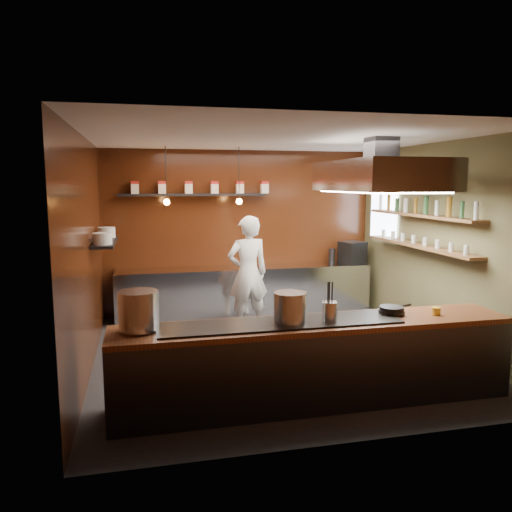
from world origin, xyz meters
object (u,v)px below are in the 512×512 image
object	(u,v)px
extractor_hood	(380,175)
espresso_machine	(352,252)
stockpot_small	(290,307)
stockpot_large	(139,310)
chef	(248,273)

from	to	relation	value
extractor_hood	espresso_machine	xyz separation A→B (m)	(0.77, 2.55, -1.40)
stockpot_small	espresso_machine	distance (m)	4.46
stockpot_large	chef	distance (m)	3.32
chef	stockpot_large	bearing A→B (deg)	50.96
extractor_hood	stockpot_large	bearing A→B (deg)	-160.46
extractor_hood	stockpot_small	world-z (taller)	extractor_hood
chef	espresso_machine	bearing A→B (deg)	-166.72
stockpot_large	espresso_machine	distance (m)	5.38
extractor_hood	stockpot_large	distance (m)	3.63
stockpot_large	stockpot_small	world-z (taller)	stockpot_large
extractor_hood	espresso_machine	distance (m)	3.01
stockpot_small	chef	distance (m)	2.95
espresso_machine	chef	distance (m)	2.37
stockpot_large	chef	world-z (taller)	chef
stockpot_large	espresso_machine	bearing A→B (deg)	43.03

